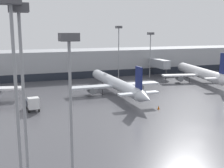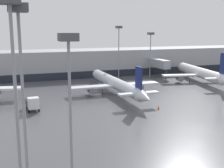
{
  "view_description": "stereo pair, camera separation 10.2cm",
  "coord_description": "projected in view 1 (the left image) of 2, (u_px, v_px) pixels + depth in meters",
  "views": [
    {
      "loc": [
        -28.1,
        -35.4,
        15.62
      ],
      "look_at": [
        -4.84,
        26.79,
        3.0
      ],
      "focal_mm": 45.0,
      "sensor_mm": 36.0,
      "label": 1
    },
    {
      "loc": [
        -28.0,
        -35.44,
        15.62
      ],
      "look_at": [
        -4.84,
        26.79,
        3.0
      ],
      "focal_mm": 45.0,
      "sensor_mm": 36.0,
      "label": 2
    }
  ],
  "objects": [
    {
      "name": "terminal_building",
      "position": [
        91.0,
        62.0,
        101.34
      ],
      "size": [
        160.0,
        26.54,
        9.0
      ],
      "color": "#9EA0A5",
      "rests_on": "ground_plane"
    },
    {
      "name": "parked_jet_3",
      "position": [
        201.0,
        73.0,
        86.27
      ],
      "size": [
        24.21,
        35.79,
        9.97
      ],
      "rotation": [
        0.0,
        0.0,
        1.36
      ],
      "color": "white",
      "rests_on": "ground_plane"
    },
    {
      "name": "apron_light_mast_2",
      "position": [
        21.0,
        45.0,
        26.03
      ],
      "size": [
        1.8,
        1.8,
        18.08
      ],
      "color": "gray",
      "rests_on": "ground_plane"
    },
    {
      "name": "parked_jet_0",
      "position": [
        116.0,
        83.0,
        70.64
      ],
      "size": [
        23.18,
        38.41,
        8.46
      ],
      "rotation": [
        0.0,
        0.0,
        1.56
      ],
      "color": "silver",
      "rests_on": "ground_plane"
    },
    {
      "name": "apron_light_mast_5",
      "position": [
        70.0,
        64.0,
        27.61
      ],
      "size": [
        1.8,
        1.8,
        15.42
      ],
      "color": "gray",
      "rests_on": "ground_plane"
    },
    {
      "name": "ground_plane",
      "position": [
        198.0,
        129.0,
        45.16
      ],
      "size": [
        320.0,
        320.0,
        0.0
      ],
      "primitive_type": "plane",
      "color": "#4C4C51"
    },
    {
      "name": "traffic_cone_0",
      "position": [
        159.0,
        107.0,
        56.69
      ],
      "size": [
        0.47,
        0.47,
        0.78
      ],
      "color": "orange",
      "rests_on": "ground_plane"
    },
    {
      "name": "traffic_cone_1",
      "position": [
        25.0,
        99.0,
        64.14
      ],
      "size": [
        0.4,
        0.4,
        0.71
      ],
      "color": "orange",
      "rests_on": "ground_plane"
    },
    {
      "name": "apron_light_mast_1",
      "position": [
        13.0,
        42.0,
        24.1
      ],
      "size": [
        1.8,
        1.8,
        18.6
      ],
      "color": "gray",
      "rests_on": "ground_plane"
    },
    {
      "name": "apron_light_mast_3",
      "position": [
        150.0,
        41.0,
        93.4
      ],
      "size": [
        1.8,
        1.8,
        15.12
      ],
      "color": "gray",
      "rests_on": "ground_plane"
    },
    {
      "name": "service_truck_1",
      "position": [
        33.0,
        103.0,
        55.62
      ],
      "size": [
        2.44,
        4.86,
        2.88
      ],
      "rotation": [
        0.0,
        0.0,
        4.77
      ],
      "color": "#2D333D",
      "rests_on": "ground_plane"
    },
    {
      "name": "apron_light_mast_0",
      "position": [
        119.0,
        37.0,
        90.57
      ],
      "size": [
        1.8,
        1.8,
        17.17
      ],
      "color": "gray",
      "rests_on": "ground_plane"
    }
  ]
}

